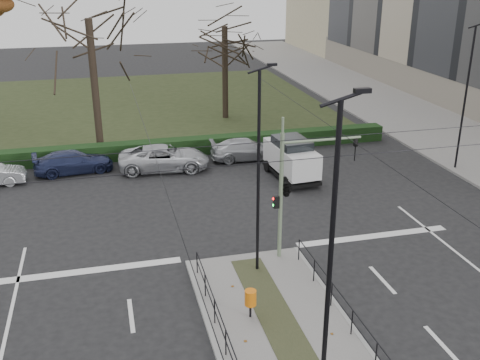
# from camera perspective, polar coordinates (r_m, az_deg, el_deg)

# --- Properties ---
(ground) EXTENTS (140.00, 140.00, 0.00)m
(ground) POSITION_cam_1_polar(r_m,az_deg,el_deg) (19.06, 4.14, -14.92)
(ground) COLOR black
(ground) RESTS_ON ground
(sidewalk_east) EXTENTS (8.00, 90.00, 0.14)m
(sidewalk_east) POSITION_cam_1_polar(r_m,az_deg,el_deg) (44.62, 17.59, 5.81)
(sidewalk_east) COLOR slate
(sidewalk_east) RESTS_ON ground
(park) EXTENTS (38.00, 26.00, 0.10)m
(park) POSITION_cam_1_polar(r_m,az_deg,el_deg) (47.88, -15.00, 7.07)
(park) COLOR #242D16
(park) RESTS_ON ground
(hedge) EXTENTS (38.00, 1.00, 1.00)m
(hedge) POSITION_cam_1_polar(r_m,az_deg,el_deg) (34.86, -15.03, 2.61)
(hedge) COLOR black
(hedge) RESTS_ON ground
(median_railing) EXTENTS (4.14, 13.24, 0.92)m
(median_railing) POSITION_cam_1_polar(r_m,az_deg,el_deg) (16.54, 7.14, -17.30)
(median_railing) COLOR black
(median_railing) RESTS_ON median_island
(catenary) EXTENTS (20.00, 34.00, 6.00)m
(catenary) POSITION_cam_1_polar(r_m,az_deg,el_deg) (18.65, 2.88, -3.54)
(catenary) COLOR black
(catenary) RESTS_ON ground
(traffic_light) EXTENTS (3.52, 2.00, 5.18)m
(traffic_light) POSITION_cam_1_polar(r_m,az_deg,el_deg) (21.76, 4.94, -0.62)
(traffic_light) COLOR slate
(traffic_light) RESTS_ON median_island
(litter_bin) EXTENTS (0.39, 0.39, 1.01)m
(litter_bin) POSITION_cam_1_polar(r_m,az_deg,el_deg) (18.96, 1.07, -11.92)
(litter_bin) COLOR black
(litter_bin) RESTS_ON median_island
(streetlamp_median_near) EXTENTS (0.72, 0.15, 8.63)m
(streetlamp_median_near) POSITION_cam_1_polar(r_m,az_deg,el_deg) (13.54, 9.19, -8.76)
(streetlamp_median_near) COLOR black
(streetlamp_median_near) RESTS_ON median_island
(streetlamp_median_far) EXTENTS (0.66, 0.14, 7.91)m
(streetlamp_median_far) POSITION_cam_1_polar(r_m,az_deg,el_deg) (20.29, 1.93, 0.85)
(streetlamp_median_far) COLOR black
(streetlamp_median_far) RESTS_ON median_island
(streetlamp_sidewalk) EXTENTS (0.68, 0.14, 8.15)m
(streetlamp_sidewalk) POSITION_cam_1_polar(r_m,az_deg,el_deg) (33.69, 21.95, 7.86)
(streetlamp_sidewalk) COLOR black
(streetlamp_sidewalk) RESTS_ON sidewalk_east
(parked_car_third) EXTENTS (4.55, 2.29, 1.27)m
(parked_car_third) POSITION_cam_1_polar(r_m,az_deg,el_deg) (33.23, -16.57, 1.77)
(parked_car_third) COLOR #21284D
(parked_car_third) RESTS_ON ground
(parked_car_fourth) EXTENTS (5.37, 2.88, 1.43)m
(parked_car_fourth) POSITION_cam_1_polar(r_m,az_deg,el_deg) (32.56, -7.72, 2.24)
(parked_car_fourth) COLOR #B5B7BD
(parked_car_fourth) RESTS_ON ground
(white_van) EXTENTS (2.23, 4.32, 2.28)m
(white_van) POSITION_cam_1_polar(r_m,az_deg,el_deg) (30.99, 5.24, 2.29)
(white_van) COLOR silver
(white_van) RESTS_ON ground
(bare_tree_center) EXTENTS (5.44, 5.44, 9.02)m
(bare_tree_center) POSITION_cam_1_polar(r_m,az_deg,el_deg) (42.11, -1.56, 14.67)
(bare_tree_center) COLOR black
(bare_tree_center) RESTS_ON park
(bare_tree_near) EXTENTS (6.70, 6.70, 10.76)m
(bare_tree_near) POSITION_cam_1_polar(r_m,az_deg,el_deg) (34.82, -15.06, 14.61)
(bare_tree_near) COLOR black
(bare_tree_near) RESTS_ON park
(parked_car_fifth) EXTENTS (4.39, 1.87, 1.26)m
(parked_car_fifth) POSITION_cam_1_polar(r_m,az_deg,el_deg) (34.05, 0.63, 3.14)
(parked_car_fifth) COLOR #B5B7BD
(parked_car_fifth) RESTS_ON ground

